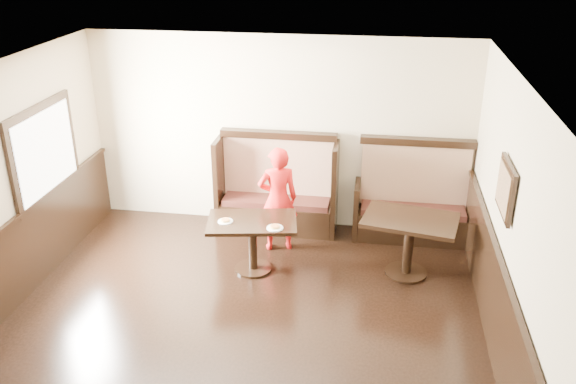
% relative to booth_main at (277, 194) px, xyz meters
% --- Properties ---
extents(ground, '(7.00, 7.00, 0.00)m').
position_rel_booth_main_xyz_m(ground, '(0.00, -3.30, -0.53)').
color(ground, black).
rests_on(ground, ground).
extents(room_shell, '(7.00, 7.00, 7.00)m').
position_rel_booth_main_xyz_m(room_shell, '(-0.30, -3.01, 0.14)').
color(room_shell, '#BDAE89').
rests_on(room_shell, ground).
extents(booth_main, '(1.75, 0.72, 1.45)m').
position_rel_booth_main_xyz_m(booth_main, '(0.00, 0.00, 0.00)').
color(booth_main, black).
rests_on(booth_main, ground).
extents(booth_neighbor, '(1.65, 0.72, 1.45)m').
position_rel_booth_main_xyz_m(booth_neighbor, '(1.95, -0.00, -0.05)').
color(booth_neighbor, black).
rests_on(booth_neighbor, ground).
extents(table_main, '(1.22, 0.88, 0.71)m').
position_rel_booth_main_xyz_m(table_main, '(-0.11, -1.26, 0.02)').
color(table_main, black).
rests_on(table_main, ground).
extents(table_neighbor, '(1.27, 0.96, 0.80)m').
position_rel_booth_main_xyz_m(table_neighbor, '(1.87, -1.06, 0.07)').
color(table_neighbor, black).
rests_on(table_neighbor, ground).
extents(child, '(0.62, 0.50, 1.48)m').
position_rel_booth_main_xyz_m(child, '(0.12, -0.63, 0.22)').
color(child, red).
rests_on(child, ground).
extents(pizza_plate_left, '(0.19, 0.19, 0.04)m').
position_rel_booth_main_xyz_m(pizza_plate_left, '(-0.44, -1.34, 0.20)').
color(pizza_plate_left, white).
rests_on(pizza_plate_left, table_main).
extents(pizza_plate_right, '(0.21, 0.21, 0.04)m').
position_rel_booth_main_xyz_m(pizza_plate_right, '(0.21, -1.43, 0.20)').
color(pizza_plate_right, white).
rests_on(pizza_plate_right, table_main).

